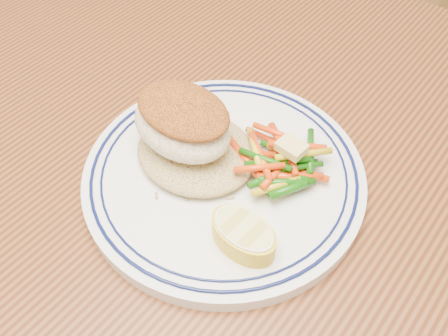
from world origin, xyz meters
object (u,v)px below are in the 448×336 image
Objects in this scene: lemon_wedge at (244,234)px; dining_table at (240,280)px; plate at (224,175)px; fish_fillet at (182,122)px; rice_pilaf at (196,150)px; vegetable_pile at (277,162)px.

dining_table is at bearing 125.74° from lemon_wedge.
dining_table is 0.13m from lemon_wedge.
plate is 2.54× the size of fish_fillet.
rice_pilaf is 1.88× the size of lemon_wedge.
fish_fillet is at bearing 156.38° from lemon_wedge.
rice_pilaf is 0.08m from vegetable_pile.
dining_table is 0.15m from rice_pilaf.
fish_fillet is 1.01× the size of vegetable_pile.
vegetable_pile is (-0.01, 0.06, 0.13)m from dining_table.
rice_pilaf is 1.15× the size of vegetable_pile.
vegetable_pile reaches higher than lemon_wedge.
fish_fillet is 0.12m from lemon_wedge.
plate is 0.04m from rice_pilaf.
dining_table is 0.18m from fish_fillet.
rice_pilaf is (-0.08, 0.03, 0.12)m from dining_table.
rice_pilaf is 0.03m from fish_fillet.
plate is 0.05m from vegetable_pile.
vegetable_pile is 1.63× the size of lemon_wedge.
lemon_wedge is (0.01, -0.02, 0.13)m from dining_table.
plate is at bearing 6.28° from fish_fillet.
fish_fillet reaches higher than lemon_wedge.
dining_table is 5.68× the size of plate.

